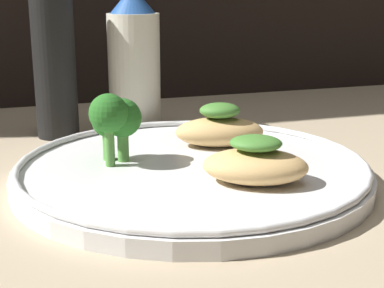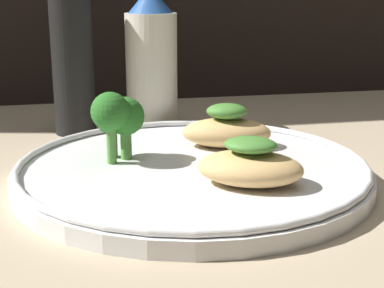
# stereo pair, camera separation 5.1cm
# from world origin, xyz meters

# --- Properties ---
(ground_plane) EXTENTS (1.80, 1.80, 0.01)m
(ground_plane) POSITION_xyz_m (0.00, 0.00, -0.01)
(ground_plane) COLOR tan
(plate) EXTENTS (0.31, 0.31, 0.02)m
(plate) POSITION_xyz_m (0.00, 0.00, 0.01)
(plate) COLOR white
(plate) RESTS_ON ground_plane
(grilled_meat_front) EXTENTS (0.10, 0.09, 0.04)m
(grilled_meat_front) POSITION_xyz_m (0.03, -0.06, 0.03)
(grilled_meat_front) COLOR tan
(grilled_meat_front) RESTS_ON plate
(grilled_meat_middle) EXTENTS (0.10, 0.07, 0.04)m
(grilled_meat_middle) POSITION_xyz_m (0.05, 0.05, 0.03)
(grilled_meat_middle) COLOR tan
(grilled_meat_middle) RESTS_ON plate
(broccoli_bunch) EXTENTS (0.05, 0.05, 0.06)m
(broccoli_bunch) POSITION_xyz_m (-0.06, 0.03, 0.05)
(broccoli_bunch) COLOR #569942
(broccoli_bunch) RESTS_ON plate
(sauce_bottle) EXTENTS (0.06, 0.06, 0.16)m
(sauce_bottle) POSITION_xyz_m (-0.01, 0.20, 0.08)
(sauce_bottle) COLOR silver
(sauce_bottle) RESTS_ON ground_plane
(pepper_grinder) EXTENTS (0.05, 0.05, 0.19)m
(pepper_grinder) POSITION_xyz_m (-0.10, 0.20, 0.08)
(pepper_grinder) COLOR black
(pepper_grinder) RESTS_ON ground_plane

